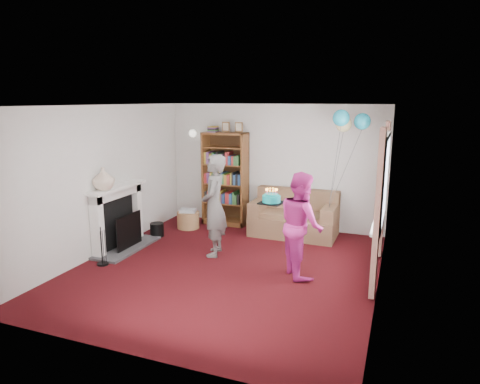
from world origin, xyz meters
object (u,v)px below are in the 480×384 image
at_px(person_magenta, 301,224).
at_px(birthday_cake, 271,199).
at_px(person_striped, 214,206).
at_px(bookcase, 226,180).
at_px(sofa, 295,218).

xyz_separation_m(person_magenta, birthday_cake, (-0.49, 0.10, 0.32)).
xyz_separation_m(person_striped, birthday_cake, (1.05, -0.21, 0.25)).
relative_size(bookcase, person_magenta, 1.37).
bearing_deg(bookcase, person_magenta, -45.35).
height_order(person_magenta, birthday_cake, person_magenta).
relative_size(sofa, person_magenta, 1.04).
bearing_deg(person_magenta, bookcase, 11.40).
relative_size(bookcase, sofa, 1.31).
height_order(person_striped, birthday_cake, person_striped).
bearing_deg(sofa, person_striped, -121.81).
distance_m(bookcase, birthday_cake, 2.58).
bearing_deg(birthday_cake, bookcase, 128.42).
height_order(sofa, birthday_cake, birthday_cake).
distance_m(sofa, person_striped, 1.93).
bearing_deg(bookcase, birthday_cake, -51.58).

